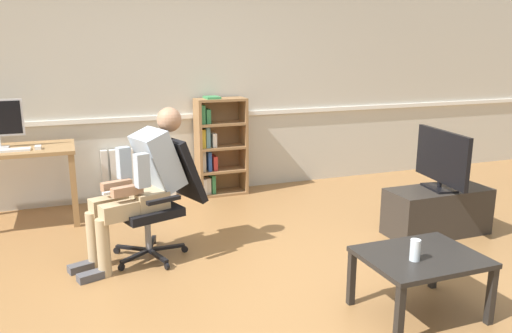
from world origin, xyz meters
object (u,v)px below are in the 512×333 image
object	(u,v)px
person_seated	(141,182)
radiator	(139,174)
office_chair	(162,193)
computer_mouse	(38,147)
tv_screen	(442,159)
computer_desk	(6,160)
drinking_glass	(415,250)
coffee_table	(421,262)
keyboard	(5,150)
bookshelf	(217,148)
tv_stand	(437,211)

from	to	relation	value
person_seated	radiator	bearing A→B (deg)	155.05
office_chair	computer_mouse	bearing A→B (deg)	-157.28
radiator	person_seated	distance (m)	1.73
person_seated	tv_screen	xyz separation A→B (m)	(2.63, -0.38, 0.06)
computer_mouse	computer_desk	bearing A→B (deg)	157.90
computer_desk	tv_screen	world-z (taller)	tv_screen
tv_screen	drinking_glass	size ratio (longest dim) A/B	5.74
coffee_table	keyboard	bearing A→B (deg)	134.38
radiator	drinking_glass	bearing A→B (deg)	-69.14
radiator	person_seated	xyz separation A→B (m)	(-0.20, -1.69, 0.36)
computer_mouse	coffee_table	size ratio (longest dim) A/B	0.13
coffee_table	computer_desk	bearing A→B (deg)	133.07
keyboard	office_chair	bearing A→B (deg)	-41.30
drinking_glass	coffee_table	bearing A→B (deg)	29.44
radiator	office_chair	distance (m)	1.64
coffee_table	radiator	bearing A→B (deg)	112.67
office_chair	person_seated	world-z (taller)	person_seated
office_chair	drinking_glass	xyz separation A→B (m)	(1.26, -1.62, -0.04)
computer_desk	tv_screen	size ratio (longest dim) A/B	1.60
computer_desk	bookshelf	bearing A→B (deg)	7.66
keyboard	bookshelf	bearing A→B (deg)	11.32
computer_desk	drinking_glass	size ratio (longest dim) A/B	9.16
tv_screen	coffee_table	bearing A→B (deg)	144.14
computer_desk	tv_screen	distance (m)	4.08
keyboard	tv_stand	xyz separation A→B (m)	(3.70, -1.54, -0.55)
computer_mouse	drinking_glass	size ratio (longest dim) A/B	0.74
keyboard	drinking_glass	size ratio (longest dim) A/B	3.18
bookshelf	coffee_table	size ratio (longest dim) A/B	1.55
tv_screen	coffee_table	world-z (taller)	tv_screen
person_seated	drinking_glass	distance (m)	2.13
office_chair	drinking_glass	bearing A→B (deg)	19.71
office_chair	drinking_glass	distance (m)	2.06
computer_desk	radiator	world-z (taller)	computer_desk
bookshelf	tv_screen	xyz separation A→B (m)	(1.54, -1.97, 0.16)
tv_screen	person_seated	bearing A→B (deg)	90.04
computer_desk	person_seated	size ratio (longest dim) A/B	1.01
coffee_table	person_seated	bearing A→B (deg)	135.45
coffee_table	drinking_glass	xyz separation A→B (m)	(-0.10, -0.05, 0.12)
tv_stand	radiator	bearing A→B (deg)	139.59
office_chair	tv_screen	world-z (taller)	office_chair
office_chair	drinking_glass	world-z (taller)	office_chair
radiator	coffee_table	size ratio (longest dim) A/B	1.09
person_seated	office_chair	bearing A→B (deg)	90.00
drinking_glass	tv_screen	bearing A→B (deg)	44.73
radiator	coffee_table	bearing A→B (deg)	-67.33
radiator	computer_desk	bearing A→B (deg)	-163.16
bookshelf	office_chair	bearing A→B (deg)	-120.87
computer_desk	bookshelf	size ratio (longest dim) A/B	1.08
keyboard	radiator	bearing A→B (deg)	22.59
person_seated	coffee_table	size ratio (longest dim) A/B	1.65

